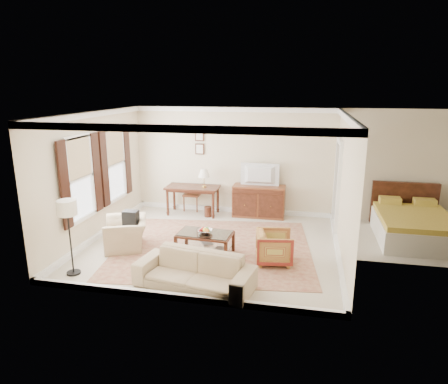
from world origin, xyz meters
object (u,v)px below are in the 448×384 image
(writing_desk, at_px, (193,190))
(sofa, at_px, (194,266))
(club_armchair, at_px, (126,228))
(striped_armchair, at_px, (274,246))
(coffee_table, at_px, (205,238))
(sideboard, at_px, (259,201))
(tv, at_px, (260,168))

(writing_desk, bearing_deg, sofa, -73.56)
(writing_desk, height_order, sofa, sofa)
(club_armchair, bearing_deg, striped_armchair, 65.30)
(writing_desk, relative_size, coffee_table, 1.22)
(writing_desk, xyz_separation_m, coffee_table, (1.01, -2.58, -0.31))
(striped_armchair, relative_size, club_armchair, 0.72)
(sideboard, xyz_separation_m, striped_armchair, (0.67, -2.87, -0.07))
(writing_desk, bearing_deg, coffee_table, -68.67)
(writing_desk, xyz_separation_m, sideboard, (1.80, 0.16, -0.25))
(sideboard, relative_size, coffee_table, 1.18)
(coffee_table, bearing_deg, writing_desk, 111.33)
(sideboard, distance_m, sofa, 4.22)
(tv, height_order, sofa, tv)
(sideboard, distance_m, tv, 0.92)
(tv, distance_m, club_armchair, 3.86)
(sideboard, height_order, striped_armchair, sideboard)
(tv, height_order, coffee_table, tv)
(striped_armchair, height_order, sofa, sofa)
(coffee_table, bearing_deg, club_armchair, -179.99)
(sofa, bearing_deg, striped_armchair, 55.72)
(writing_desk, height_order, striped_armchair, writing_desk)
(coffee_table, xyz_separation_m, club_armchair, (-1.78, -0.00, 0.07))
(striped_armchair, bearing_deg, writing_desk, 33.63)
(sideboard, height_order, tv, tv)
(coffee_table, bearing_deg, sofa, -83.04)
(tv, bearing_deg, writing_desk, 4.49)
(sideboard, relative_size, club_armchair, 1.39)
(sideboard, bearing_deg, tv, -90.00)
(tv, xyz_separation_m, striped_armchair, (0.67, -2.85, -0.98))
(sideboard, xyz_separation_m, club_armchair, (-2.57, -2.75, 0.01))
(sideboard, bearing_deg, coffee_table, -106.14)
(tv, height_order, club_armchair, tv)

